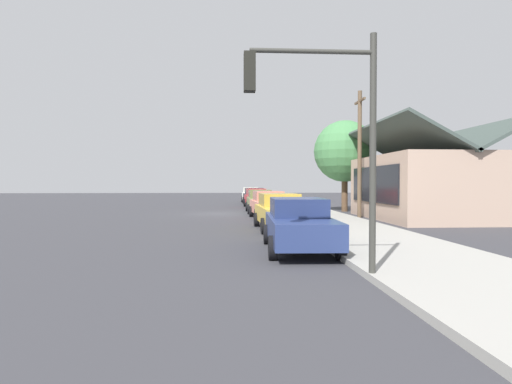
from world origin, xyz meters
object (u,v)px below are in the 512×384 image
object	(u,v)px
traffic_light_main	(323,115)
car_ivory	(251,194)
car_olive	(260,201)
utility_pole_wooden	(360,152)
car_cherry	(256,198)
car_mustard	(280,211)
car_navy	(299,224)
shade_tree	(345,151)
car_coral	(269,205)
car_charcoal	(254,196)
fire_hydrant_red	(307,216)

from	to	relation	value
traffic_light_main	car_ivory	bearing A→B (deg)	179.59
car_olive	utility_pole_wooden	xyz separation A→B (m)	(4.87, 5.55, 3.11)
car_cherry	car_mustard	xyz separation A→B (m)	(16.80, 0.04, 0.00)
car_navy	shade_tree	size ratio (longest dim) A/B	0.73
car_coral	traffic_light_main	world-z (taller)	traffic_light_main
car_charcoal	utility_pole_wooden	bearing A→B (deg)	14.78
traffic_light_main	car_cherry	bearing A→B (deg)	179.56
car_ivory	car_mustard	size ratio (longest dim) A/B	0.96
traffic_light_main	utility_pole_wooden	world-z (taller)	utility_pole_wooden
shade_tree	traffic_light_main	size ratio (longest dim) A/B	1.27
car_olive	fire_hydrant_red	size ratio (longest dim) A/B	6.72
car_cherry	fire_hydrant_red	size ratio (longest dim) A/B	6.53
traffic_light_main	shade_tree	bearing A→B (deg)	163.41
car_ivory	car_navy	size ratio (longest dim) A/B	0.98
fire_hydrant_red	car_cherry	bearing A→B (deg)	-174.72
car_navy	traffic_light_main	distance (m)	4.81
car_navy	fire_hydrant_red	distance (m)	6.95
utility_pole_wooden	shade_tree	bearing A→B (deg)	173.28
car_olive	fire_hydrant_red	world-z (taller)	car_olive
car_navy	car_mustard	bearing A→B (deg)	-178.93
car_cherry	car_olive	world-z (taller)	same
car_cherry	car_coral	distance (m)	11.09
car_charcoal	car_coral	xyz separation A→B (m)	(16.40, -0.08, -0.00)
car_olive	car_mustard	bearing A→B (deg)	0.34
car_cherry	traffic_light_main	bearing A→B (deg)	-3.42
car_cherry	car_coral	bearing A→B (deg)	-2.70
car_ivory	car_olive	xyz separation A→B (m)	(17.12, -0.16, -0.00)
car_charcoal	traffic_light_main	size ratio (longest dim) A/B	0.90
utility_pole_wooden	car_ivory	bearing A→B (deg)	-166.23
car_ivory	car_charcoal	bearing A→B (deg)	3.68
car_coral	traffic_light_main	bearing A→B (deg)	-4.14
car_charcoal	shade_tree	distance (m)	12.69
car_coral	fire_hydrant_red	bearing A→B (deg)	13.56
car_olive	car_navy	distance (m)	16.47
car_charcoal	car_navy	world-z (taller)	same
car_ivory	fire_hydrant_red	bearing A→B (deg)	6.00
car_charcoal	utility_pole_wooden	size ratio (longest dim) A/B	0.63
car_ivory	fire_hydrant_red	size ratio (longest dim) A/B	6.63
car_coral	car_mustard	size ratio (longest dim) A/B	0.95
traffic_light_main	fire_hydrant_red	distance (m)	11.30
fire_hydrant_red	utility_pole_wooden	bearing A→B (deg)	140.31
car_coral	shade_tree	bearing A→B (deg)	130.47
utility_pole_wooden	car_olive	bearing A→B (deg)	-131.26
car_ivory	car_olive	bearing A→B (deg)	2.49
shade_tree	fire_hydrant_red	world-z (taller)	shade_tree
shade_tree	car_navy	bearing A→B (deg)	-19.70
car_charcoal	traffic_light_main	world-z (taller)	traffic_light_main
car_mustard	utility_pole_wooden	bearing A→B (deg)	135.12
car_charcoal	car_ivory	bearing A→B (deg)	177.27
car_olive	fire_hydrant_red	distance (m)	9.82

